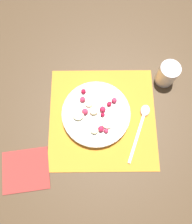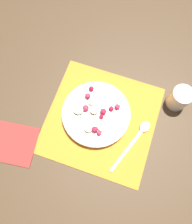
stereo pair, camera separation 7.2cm
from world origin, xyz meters
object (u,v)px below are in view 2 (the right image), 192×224
fruit_bowl (96,114)px  spoon (138,135)px  napkin (14,143)px  drinking_glass (179,98)px

fruit_bowl → spoon: fruit_bowl is taller
spoon → napkin: (0.38, 0.16, -0.01)m
fruit_bowl → drinking_glass: drinking_glass is taller
fruit_bowl → napkin: fruit_bowl is taller
spoon → drinking_glass: drinking_glass is taller
fruit_bowl → napkin: size_ratio=1.41×
drinking_glass → napkin: (0.47, 0.32, -0.04)m
fruit_bowl → drinking_glass: size_ratio=2.77×
fruit_bowl → spoon: bearing=171.8°
napkin → fruit_bowl: bearing=-141.3°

